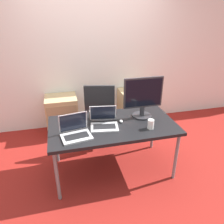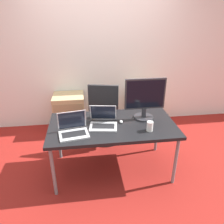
{
  "view_description": "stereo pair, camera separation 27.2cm",
  "coord_description": "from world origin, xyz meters",
  "px_view_note": "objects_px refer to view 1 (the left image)",
  "views": [
    {
      "loc": [
        -0.59,
        -2.34,
        2.04
      ],
      "look_at": [
        0.0,
        0.04,
        0.86
      ],
      "focal_mm": 35.0,
      "sensor_mm": 36.0,
      "label": 1
    },
    {
      "loc": [
        -0.32,
        -2.39,
        2.04
      ],
      "look_at": [
        0.0,
        0.04,
        0.86
      ],
      "focal_mm": 35.0,
      "sensor_mm": 36.0,
      "label": 2
    }
  ],
  "objects_px": {
    "cabinet_right": "(134,108)",
    "monitor": "(143,97)",
    "office_chair": "(101,121)",
    "laptop_right": "(104,122)",
    "laptop_left": "(75,132)",
    "mouse": "(121,121)",
    "coffee_cup_white": "(151,124)",
    "cabinet_left": "(62,115)",
    "coffee_cup_brown": "(93,115)"
  },
  "relations": [
    {
      "from": "cabinet_right",
      "to": "monitor",
      "type": "relative_size",
      "value": 1.25
    },
    {
      "from": "office_chair",
      "to": "laptop_right",
      "type": "distance_m",
      "value": 0.85
    },
    {
      "from": "office_chair",
      "to": "cabinet_right",
      "type": "bearing_deg",
      "value": 32.11
    },
    {
      "from": "laptop_left",
      "to": "laptop_right",
      "type": "xyz_separation_m",
      "value": [
        0.36,
        0.15,
        -0.0
      ]
    },
    {
      "from": "office_chair",
      "to": "monitor",
      "type": "relative_size",
      "value": 1.93
    },
    {
      "from": "cabinet_right",
      "to": "mouse",
      "type": "xyz_separation_m",
      "value": [
        -0.59,
        -1.17,
        0.39
      ]
    },
    {
      "from": "laptop_left",
      "to": "coffee_cup_white",
      "type": "bearing_deg",
      "value": -3.3
    },
    {
      "from": "laptop_right",
      "to": "mouse",
      "type": "relative_size",
      "value": 5.78
    },
    {
      "from": "mouse",
      "to": "laptop_left",
      "type": "bearing_deg",
      "value": -162.74
    },
    {
      "from": "cabinet_left",
      "to": "cabinet_right",
      "type": "xyz_separation_m",
      "value": [
        1.32,
        0.0,
        0.0
      ]
    },
    {
      "from": "cabinet_right",
      "to": "coffee_cup_white",
      "type": "xyz_separation_m",
      "value": [
        -0.29,
        -1.41,
        0.43
      ]
    },
    {
      "from": "laptop_left",
      "to": "coffee_cup_brown",
      "type": "relative_size",
      "value": 3.15
    },
    {
      "from": "monitor",
      "to": "coffee_cup_brown",
      "type": "bearing_deg",
      "value": 172.48
    },
    {
      "from": "mouse",
      "to": "coffee_cup_white",
      "type": "relative_size",
      "value": 0.54
    },
    {
      "from": "coffee_cup_brown",
      "to": "cabinet_left",
      "type": "bearing_deg",
      "value": 111.66
    },
    {
      "from": "cabinet_right",
      "to": "laptop_left",
      "type": "distance_m",
      "value": 1.85
    },
    {
      "from": "laptop_left",
      "to": "monitor",
      "type": "distance_m",
      "value": 0.98
    },
    {
      "from": "office_chair",
      "to": "coffee_cup_white",
      "type": "relative_size",
      "value": 8.84
    },
    {
      "from": "coffee_cup_brown",
      "to": "laptop_right",
      "type": "bearing_deg",
      "value": -65.23
    },
    {
      "from": "laptop_left",
      "to": "mouse",
      "type": "distance_m",
      "value": 0.62
    },
    {
      "from": "monitor",
      "to": "coffee_cup_white",
      "type": "xyz_separation_m",
      "value": [
        -0.02,
        -0.34,
        -0.22
      ]
    },
    {
      "from": "coffee_cup_brown",
      "to": "office_chair",
      "type": "bearing_deg",
      "value": 69.18
    },
    {
      "from": "cabinet_right",
      "to": "monitor",
      "type": "xyz_separation_m",
      "value": [
        -0.27,
        -1.07,
        0.65
      ]
    },
    {
      "from": "laptop_right",
      "to": "coffee_cup_brown",
      "type": "distance_m",
      "value": 0.24
    },
    {
      "from": "monitor",
      "to": "office_chair",
      "type": "bearing_deg",
      "value": 126.24
    },
    {
      "from": "mouse",
      "to": "laptop_right",
      "type": "bearing_deg",
      "value": -171.0
    },
    {
      "from": "cabinet_left",
      "to": "monitor",
      "type": "relative_size",
      "value": 1.25
    },
    {
      "from": "cabinet_left",
      "to": "mouse",
      "type": "distance_m",
      "value": 1.43
    },
    {
      "from": "office_chair",
      "to": "cabinet_left",
      "type": "bearing_deg",
      "value": 142.48
    },
    {
      "from": "mouse",
      "to": "coffee_cup_brown",
      "type": "xyz_separation_m",
      "value": [
        -0.33,
        0.19,
        0.04
      ]
    },
    {
      "from": "office_chair",
      "to": "coffee_cup_brown",
      "type": "height_order",
      "value": "office_chair"
    },
    {
      "from": "office_chair",
      "to": "laptop_left",
      "type": "distance_m",
      "value": 1.08
    },
    {
      "from": "office_chair",
      "to": "coffee_cup_white",
      "type": "xyz_separation_m",
      "value": [
        0.44,
        -0.95,
        0.39
      ]
    },
    {
      "from": "cabinet_right",
      "to": "coffee_cup_brown",
      "type": "xyz_separation_m",
      "value": [
        -0.93,
        -0.99,
        0.43
      ]
    },
    {
      "from": "laptop_left",
      "to": "mouse",
      "type": "bearing_deg",
      "value": 17.26
    },
    {
      "from": "coffee_cup_white",
      "to": "laptop_left",
      "type": "bearing_deg",
      "value": 176.7
    },
    {
      "from": "monitor",
      "to": "mouse",
      "type": "relative_size",
      "value": 8.54
    },
    {
      "from": "laptop_left",
      "to": "coffee_cup_brown",
      "type": "xyz_separation_m",
      "value": [
        0.26,
        0.37,
        0.01
      ]
    },
    {
      "from": "laptop_left",
      "to": "mouse",
      "type": "relative_size",
      "value": 5.79
    },
    {
      "from": "cabinet_left",
      "to": "coffee_cup_brown",
      "type": "bearing_deg",
      "value": -68.34
    },
    {
      "from": "cabinet_right",
      "to": "coffee_cup_brown",
      "type": "bearing_deg",
      "value": -133.25
    },
    {
      "from": "office_chair",
      "to": "cabinet_right",
      "type": "distance_m",
      "value": 0.86
    },
    {
      "from": "coffee_cup_white",
      "to": "coffee_cup_brown",
      "type": "xyz_separation_m",
      "value": [
        -0.64,
        0.42,
        -0.0
      ]
    },
    {
      "from": "monitor",
      "to": "mouse",
      "type": "bearing_deg",
      "value": -162.77
    },
    {
      "from": "laptop_left",
      "to": "laptop_right",
      "type": "distance_m",
      "value": 0.39
    },
    {
      "from": "cabinet_right",
      "to": "mouse",
      "type": "relative_size",
      "value": 10.64
    },
    {
      "from": "cabinet_right",
      "to": "mouse",
      "type": "height_order",
      "value": "mouse"
    },
    {
      "from": "cabinet_right",
      "to": "laptop_left",
      "type": "bearing_deg",
      "value": -131.2
    },
    {
      "from": "cabinet_left",
      "to": "mouse",
      "type": "bearing_deg",
      "value": -58.25
    },
    {
      "from": "laptop_left",
      "to": "coffee_cup_brown",
      "type": "distance_m",
      "value": 0.45
    }
  ]
}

